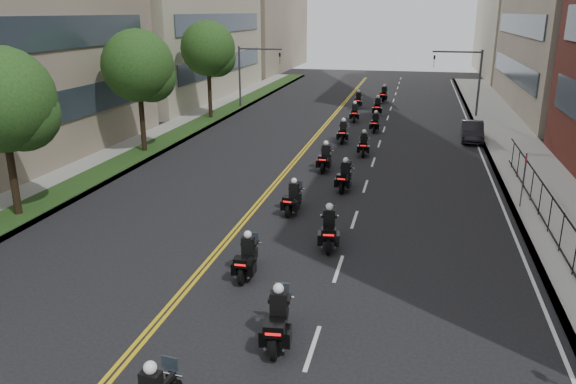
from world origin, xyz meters
name	(u,v)px	position (x,y,z in m)	size (l,w,h in m)	color
sidewalk_right	(530,170)	(12.00, 25.00, 0.07)	(4.00, 90.00, 0.15)	gray
sidewalk_left	(141,148)	(-12.00, 25.00, 0.07)	(4.00, 90.00, 0.15)	gray
grass_strip	(152,147)	(-11.20, 25.00, 0.17)	(2.00, 90.00, 0.04)	#1F3C16
iron_fence	(568,243)	(11.00, 12.00, 0.90)	(0.05, 28.00, 1.50)	black
street_trees	(92,82)	(-11.05, 18.61, 5.13)	(4.40, 38.40, 7.98)	#2E2314
traffic_signal_right	(468,73)	(9.54, 42.00, 3.70)	(4.09, 0.20, 5.60)	#3F3F44
traffic_signal_left	(250,68)	(-9.54, 42.00, 3.70)	(4.09, 0.20, 5.60)	#3F3F44
motorcycle_1	(278,321)	(2.24, 5.02, 0.68)	(0.67, 2.34, 1.73)	black
motorcycle_2	(247,259)	(0.23, 8.78, 0.63)	(0.50, 2.16, 1.59)	black
motorcycle_3	(329,230)	(2.55, 11.86, 0.68)	(0.71, 2.32, 1.72)	black
motorcycle_4	(293,199)	(0.40, 15.29, 0.63)	(0.57, 2.15, 1.59)	black
motorcycle_5	(345,177)	(2.21, 19.16, 0.66)	(0.57, 2.25, 1.66)	black
motorcycle_6	(325,159)	(0.66, 22.58, 0.67)	(0.53, 2.29, 1.69)	black
motorcycle_7	(364,145)	(2.44, 26.63, 0.64)	(0.54, 2.18, 1.61)	black
motorcycle_8	(343,133)	(0.69, 29.96, 0.66)	(0.57, 2.26, 1.67)	black
motorcycle_9	(375,123)	(2.58, 34.05, 0.63)	(0.51, 2.16, 1.59)	black
motorcycle_10	(354,113)	(0.60, 37.77, 0.66)	(0.61, 2.25, 1.66)	black
motorcycle_11	(377,108)	(2.23, 40.94, 0.70)	(0.56, 2.39, 1.76)	black
motorcycle_12	(358,101)	(0.20, 44.35, 0.68)	(0.54, 2.32, 1.71)	black
motorcycle_13	(384,95)	(2.28, 48.57, 0.71)	(0.61, 2.42, 1.79)	black
parked_sedan	(472,131)	(9.40, 32.38, 0.67)	(1.42, 4.08, 1.34)	black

